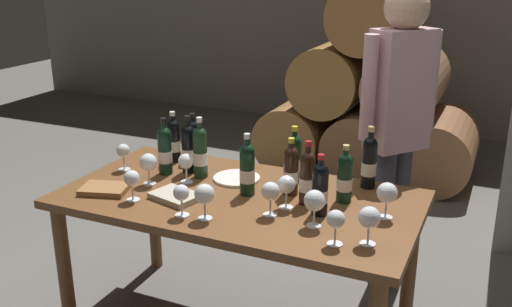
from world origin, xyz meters
name	(u,v)px	position (x,y,z in m)	size (l,w,h in m)	color
cellar_back_wall	(409,1)	(0.00, 4.20, 1.40)	(10.00, 0.24, 2.80)	gray
barrel_stack	(369,100)	(0.00, 2.60, 0.66)	(1.86, 0.90, 1.69)	olive
dining_table	(239,213)	(0.00, 0.00, 0.67)	(1.70, 0.90, 0.76)	brown
wine_bottle_0	(307,177)	(0.33, 0.04, 0.89)	(0.07, 0.07, 0.30)	black
wine_bottle_1	(193,140)	(-0.45, 0.35, 0.88)	(0.07, 0.07, 0.27)	black
wine_bottle_2	(165,150)	(-0.48, 0.11, 0.89)	(0.07, 0.07, 0.30)	black
wine_bottle_3	(247,169)	(0.03, 0.03, 0.89)	(0.07, 0.07, 0.30)	black
wine_bottle_4	(345,177)	(0.48, 0.14, 0.88)	(0.07, 0.07, 0.28)	black
wine_bottle_5	(174,140)	(-0.54, 0.30, 0.88)	(0.07, 0.07, 0.28)	black
wine_bottle_6	(291,170)	(0.22, 0.12, 0.88)	(0.07, 0.07, 0.28)	black
wine_bottle_7	(188,148)	(-0.38, 0.18, 0.89)	(0.07, 0.07, 0.31)	black
wine_bottle_8	(294,158)	(0.17, 0.28, 0.89)	(0.07, 0.07, 0.29)	black
wine_bottle_9	(320,189)	(0.42, -0.05, 0.88)	(0.07, 0.07, 0.28)	black
wine_bottle_10	(200,152)	(-0.29, 0.15, 0.90)	(0.07, 0.07, 0.32)	#19381E
wine_bottle_11	(369,162)	(0.54, 0.36, 0.89)	(0.07, 0.07, 0.31)	black
wine_glass_0	(314,201)	(0.43, -0.17, 0.88)	(0.09, 0.09, 0.16)	white
wine_glass_1	(132,179)	(-0.43, -0.26, 0.87)	(0.07, 0.07, 0.15)	white
wine_glass_2	(336,220)	(0.56, -0.29, 0.87)	(0.07, 0.07, 0.15)	white
wine_glass_3	(148,163)	(-0.47, -0.05, 0.87)	(0.09, 0.09, 0.16)	white
wine_glass_4	(204,195)	(-0.02, -0.30, 0.87)	(0.09, 0.09, 0.16)	white
wine_glass_5	(186,162)	(-0.32, 0.05, 0.87)	(0.08, 0.08, 0.15)	white
wine_glass_6	(387,194)	(0.69, 0.04, 0.87)	(0.09, 0.09, 0.16)	white
wine_glass_7	(270,192)	(0.22, -0.14, 0.87)	(0.08, 0.08, 0.16)	white
wine_glass_8	(181,194)	(-0.13, -0.31, 0.86)	(0.07, 0.07, 0.15)	white
wine_glass_9	(286,185)	(0.26, -0.04, 0.87)	(0.08, 0.08, 0.16)	white
wine_glass_10	(369,218)	(0.68, -0.24, 0.87)	(0.09, 0.09, 0.16)	white
wine_glass_11	(123,152)	(-0.71, 0.07, 0.86)	(0.07, 0.07, 0.15)	white
tasting_notebook	(175,196)	(-0.25, -0.16, 0.77)	(0.22, 0.16, 0.03)	#B2A893
leather_ledger	(105,189)	(-0.61, -0.23, 0.77)	(0.22, 0.16, 0.03)	#936038
serving_plate	(237,178)	(-0.10, 0.18, 0.77)	(0.24, 0.24, 0.01)	white
sommelier_presenting	(398,114)	(0.59, 0.75, 1.04)	(0.34, 0.41, 1.72)	#383842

